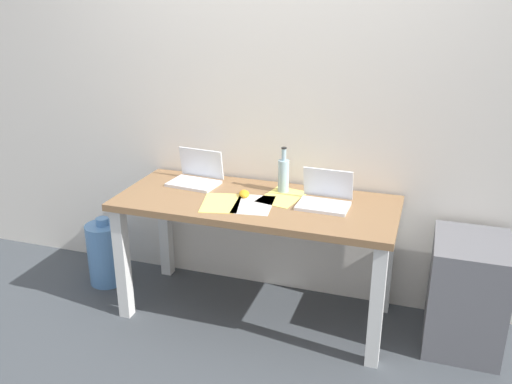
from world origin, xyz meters
TOP-DOWN VIEW (x-y plane):
  - ground_plane at (0.00, 0.00)m, footprint 8.00×8.00m
  - back_wall at (0.00, 0.40)m, footprint 5.20×0.08m
  - desk at (0.00, 0.00)m, footprint 1.61×0.67m
  - laptop_left at (-0.44, 0.16)m, footprint 0.32×0.25m
  - laptop_right at (0.39, 0.05)m, footprint 0.29×0.23m
  - beer_bottle at (0.11, 0.18)m, footprint 0.07×0.07m
  - computer_mouse at (-0.08, 0.03)m, footprint 0.10×0.12m
  - paper_sheet_center at (0.01, -0.07)m, footprint 0.25×0.32m
  - paper_yellow_folder at (-0.17, -0.11)m, footprint 0.27×0.34m
  - paper_sheet_near_back at (0.13, 0.09)m, footprint 0.27×0.33m
  - water_cooler_jug at (-1.08, 0.04)m, footprint 0.24×0.24m
  - filing_cabinet at (1.20, 0.07)m, footprint 0.40×0.48m

SIDE VIEW (x-z plane):
  - ground_plane at x=0.00m, z-range 0.00..0.00m
  - water_cooler_jug at x=-1.08m, z-range -0.02..0.45m
  - filing_cabinet at x=1.20m, z-range 0.00..0.63m
  - desk at x=0.00m, z-range 0.26..1.02m
  - paper_sheet_center at x=0.01m, z-range 0.75..0.75m
  - paper_yellow_folder at x=-0.17m, z-range 0.75..0.75m
  - paper_sheet_near_back at x=0.13m, z-range 0.75..0.75m
  - computer_mouse at x=-0.08m, z-range 0.75..0.79m
  - laptop_right at x=0.39m, z-range 0.70..0.89m
  - laptop_left at x=-0.44m, z-range 0.69..0.90m
  - beer_bottle at x=0.11m, z-range 0.72..1.00m
  - back_wall at x=0.00m, z-range 0.00..2.60m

